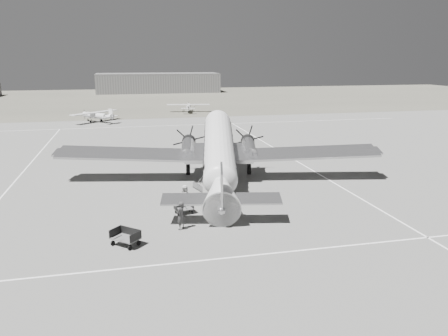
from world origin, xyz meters
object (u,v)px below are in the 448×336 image
light_plane_left (96,116)px  baggage_cart_far (125,238)px  hangar_main (158,83)px  passenger (185,195)px  baggage_cart_near (184,209)px  dc3_airliner (219,154)px  ground_crew (181,215)px  light_plane_right (188,108)px  ramp_agent (185,196)px

light_plane_left → baggage_cart_far: light_plane_left is taller
hangar_main → passenger: size_ratio=24.51×
light_plane_left → baggage_cart_near: 53.83m
dc3_airliner → light_plane_left: (-13.40, 46.21, -1.95)m
baggage_cart_far → dc3_airliner: bearing=96.1°
light_plane_left → ground_crew: bearing=-125.0°
hangar_main → light_plane_left: bearing=-103.4°
light_plane_left → passenger: size_ratio=6.06×
hangar_main → baggage_cart_far: hangar_main is taller
hangar_main → light_plane_left: hangar_main is taller
dc3_airliner → baggage_cart_near: (-4.28, -6.84, -2.61)m
light_plane_left → baggage_cart_far: (4.70, -58.07, -0.55)m
light_plane_right → baggage_cart_near: 65.60m
ground_crew → light_plane_right: bearing=-142.0°
baggage_cart_far → baggage_cart_near: bearing=91.0°
ground_crew → baggage_cart_near: bearing=-144.6°
light_plane_right → ramp_agent: bearing=-89.0°
passenger → dc3_airliner: bearing=-46.9°
light_plane_left → baggage_cart_near: size_ratio=7.11×
baggage_cart_near → ramp_agent: bearing=67.2°
passenger → ramp_agent: bearing=160.2°
light_plane_right → ramp_agent: size_ratio=5.56×
hangar_main → light_plane_left: (-17.34, -72.72, -2.22)m
dc3_airliner → light_plane_right: size_ratio=3.32×
ground_crew → passenger: bearing=-144.6°
dc3_airliner → light_plane_right: dc3_airliner is taller
baggage_cart_far → ground_crew: size_ratio=0.91×
dc3_airliner → baggage_cart_near: size_ratio=21.75×
light_plane_right → baggage_cart_near: light_plane_right is taller
hangar_main → ramp_agent: bearing=-93.6°
light_plane_left → ramp_agent: bearing=-123.2°
hangar_main → ramp_agent: size_ratio=24.41×
light_plane_left → light_plane_right: light_plane_left is taller
passenger → baggage_cart_far: bearing=136.8°
baggage_cart_far → ramp_agent: 8.18m
hangar_main → baggage_cart_far: size_ratio=22.63×
light_plane_left → passenger: light_plane_left is taller
light_plane_right → ramp_agent: 63.94m
hangar_main → passenger: hangar_main is taller
baggage_cart_near → passenger: passenger is taller
dc3_airliner → baggage_cart_far: dc3_airliner is taller
dc3_airliner → light_plane_left: dc3_airliner is taller
light_plane_left → baggage_cart_near: bearing=-123.9°
hangar_main → light_plane_right: 60.99m
ramp_agent → light_plane_right: bearing=-13.8°
hangar_main → ground_crew: bearing=-93.9°
dc3_airliner → light_plane_left: size_ratio=3.06×
hangar_main → baggage_cart_far: bearing=-95.5°
light_plane_right → baggage_cart_near: bearing=-89.1°
light_plane_left → baggage_cart_near: light_plane_left is taller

